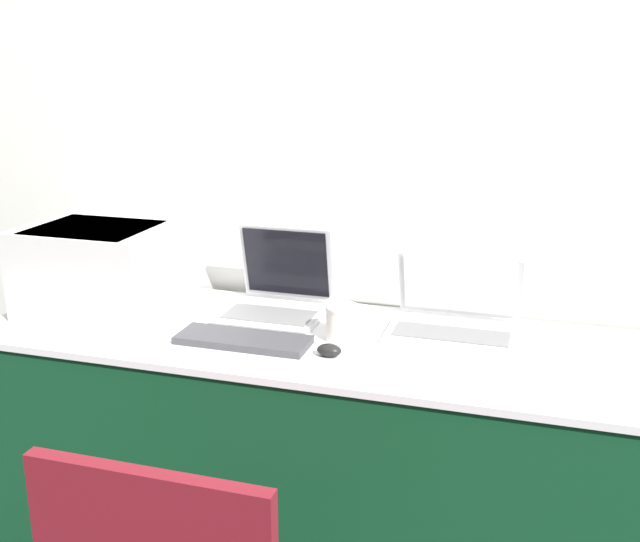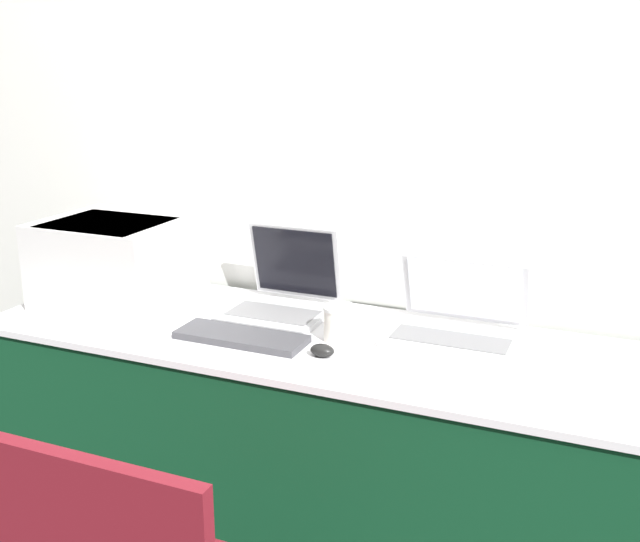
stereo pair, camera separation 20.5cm
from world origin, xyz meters
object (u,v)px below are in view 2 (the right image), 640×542
(external_keyboard, at_px, (241,337))
(coffee_cup, at_px, (339,323))
(printer, at_px, (117,258))
(laptop_right, at_px, (456,322))
(mouse, at_px, (323,350))
(laptop_left, at_px, (282,295))

(external_keyboard, xyz_separation_m, coffee_cup, (0.25, 0.11, 0.04))
(printer, relative_size, external_keyboard, 1.16)
(printer, height_order, laptop_right, printer)
(external_keyboard, bearing_deg, coffee_cup, 23.35)
(laptop_right, bearing_deg, printer, -174.28)
(laptop_right, height_order, mouse, laptop_right)
(mouse, bearing_deg, external_keyboard, 175.85)
(external_keyboard, distance_m, coffee_cup, 0.27)
(laptop_right, relative_size, coffee_cup, 3.62)
(laptop_left, xyz_separation_m, mouse, (0.24, -0.27, -0.04))
(laptop_right, distance_m, coffee_cup, 0.32)
(printer, distance_m, laptop_left, 0.53)
(printer, xyz_separation_m, laptop_left, (0.52, 0.11, -0.09))
(laptop_left, bearing_deg, mouse, -47.86)
(printer, bearing_deg, external_keyboard, -15.41)
(printer, height_order, mouse, printer)
(coffee_cup, distance_m, mouse, 0.13)
(printer, xyz_separation_m, external_keyboard, (0.51, -0.14, -0.13))
(laptop_left, relative_size, coffee_cup, 3.06)
(mouse, bearing_deg, printer, 168.18)
(mouse, bearing_deg, laptop_right, 42.65)
(printer, bearing_deg, coffee_cup, -2.63)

